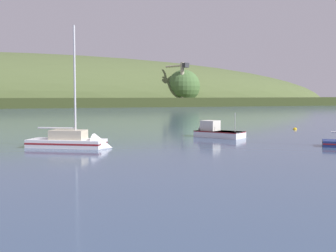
# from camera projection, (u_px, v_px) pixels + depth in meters

# --- Properties ---
(far_shoreline_hill) EXTENTS (439.91, 135.51, 48.17)m
(far_shoreline_hill) POSITION_uv_depth(u_px,v_px,m) (13.00, 105.00, 194.92)
(far_shoreline_hill) COLOR #35401E
(far_shoreline_hill) RESTS_ON ground
(dockside_crane) EXTENTS (5.18, 14.45, 18.74)m
(dockside_crane) POSITION_uv_depth(u_px,v_px,m) (182.00, 85.00, 182.74)
(dockside_crane) COLOR #4C4C51
(dockside_crane) RESTS_ON ground
(sailboat_near_mooring) EXTENTS (7.24, 6.09, 11.21)m
(sailboat_near_mooring) POSITION_uv_depth(u_px,v_px,m) (76.00, 145.00, 35.34)
(sailboat_near_mooring) COLOR white
(sailboat_near_mooring) RESTS_ON ground
(fishing_boat_moored) EXTENTS (4.53, 5.77, 3.45)m
(fishing_boat_moored) POSITION_uv_depth(u_px,v_px,m) (214.00, 134.00, 44.42)
(fishing_boat_moored) COLOR white
(fishing_boat_moored) RESTS_ON ground
(mooring_buoy_far_upstream) EXTENTS (0.51, 0.51, 0.59)m
(mooring_buoy_far_upstream) POSITION_uv_depth(u_px,v_px,m) (295.00, 129.00, 54.39)
(mooring_buoy_far_upstream) COLOR yellow
(mooring_buoy_far_upstream) RESTS_ON ground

